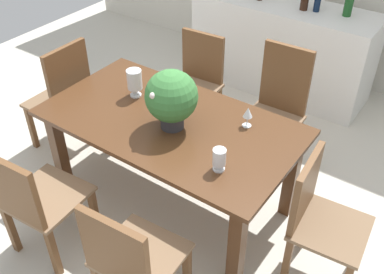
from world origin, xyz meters
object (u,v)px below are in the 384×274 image
Objects in this scene: chair_near_right at (130,259)px; flower_centerpiece at (171,98)px; chair_head_end at (64,95)px; chair_foot_end at (318,216)px; chair_near_left at (33,199)px; chair_far_right at (279,103)px; chair_far_left at (196,79)px; wine_bottle_tall at (317,2)px; wine_glass at (248,113)px; kitchen_counter at (281,47)px; dining_table at (170,134)px; crystal_vase_center_near at (135,80)px; crystal_vase_left at (219,158)px; wine_bottle_green at (349,4)px.

flower_centerpiece is at bearing -71.94° from chair_near_right.
chair_foot_end is (2.27, -0.01, -0.05)m from chair_head_end.
chair_far_right is at bearing -118.06° from chair_near_left.
flower_centerpiece is at bearing 87.17° from chair_head_end.
flower_centerpiece reaches higher than chair_far_left.
flower_centerpiece reaches higher than chair_head_end.
chair_far_left is at bearing 178.19° from chair_far_right.
chair_foot_end is 2.31m from wine_bottle_tall.
wine_glass is (1.60, 0.25, 0.31)m from chair_head_end.
dining_table is at bearing -86.93° from kitchen_counter.
crystal_vase_center_near is (-1.54, 0.11, 0.38)m from chair_foot_end.
chair_head_end is at bearing -35.03° from chair_near_right.
chair_far_left is at bearing 142.83° from wine_glass.
flower_centerpiece is (0.06, -0.05, 0.35)m from dining_table.
dining_table is at bearing 84.69° from chair_foot_end.
flower_centerpiece is at bearing 159.12° from crystal_vase_left.
kitchen_counter is 0.82m from wine_bottle_green.
chair_near_right is 4.32× the size of crystal_vase_center_near.
chair_near_right reaches higher than wine_glass.
chair_near_right is at bearing 136.67° from chair_foot_end.
chair_foot_end is 0.49× the size of kitchen_counter.
wine_glass is (0.87, 1.17, 0.35)m from chair_near_left.
chair_near_left is 2.02m from chair_far_right.
chair_head_end is at bearing -171.66° from crystal_vase_center_near.
dining_table is 4.31× the size of flower_centerpiece.
chair_near_right is 3.01m from wine_bottle_tall.
chair_far_right is at bearing 70.46° from flower_centerpiece.
chair_near_left is at bearing -113.46° from dining_table.
chair_far_left is 1.00× the size of chair_near_left.
chair_far_right is 0.56× the size of kitchen_counter.
chair_head_end is at bearing -56.40° from chair_near_left.
dining_table is 1.96× the size of chair_near_right.
wine_glass is (0.06, 1.17, 0.35)m from chair_near_right.
chair_near_left is at bearing -144.44° from crystal_vase_left.
chair_foot_end is at bearing -65.27° from wine_bottle_tall.
crystal_vase_left is (-0.58, -0.23, 0.34)m from chair_foot_end.
chair_far_left is at bearing 54.18° from chair_foot_end.
kitchen_counter reaches higher than chair_foot_end.
wine_bottle_tall is (1.32, 2.04, 0.45)m from chair_head_end.
wine_bottle_green is (-0.67, 2.11, 0.53)m from chair_foot_end.
chair_near_right is 0.77m from crystal_vase_left.
chair_far_left is 0.88× the size of chair_far_right.
crystal_vase_left is at bearing -23.30° from dining_table.
crystal_vase_center_near is at bearing 161.37° from flower_centerpiece.
flower_centerpiece is 1.97× the size of crystal_vase_center_near.
chair_far_right reaches higher than chair_far_left.
dining_table is 1.15m from chair_foot_end.
chair_near_left is at bearing 37.69° from chair_head_end.
chair_far_right is at bearing 97.37° from crystal_vase_left.
chair_near_right reaches higher than chair_near_left.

